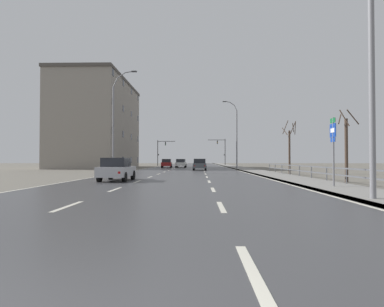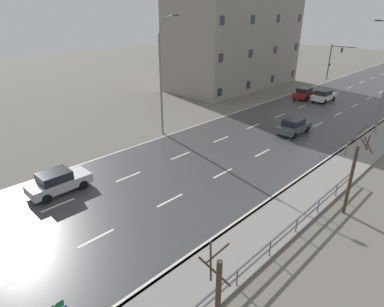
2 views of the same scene
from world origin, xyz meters
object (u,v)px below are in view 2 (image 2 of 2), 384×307
Objects in this scene: traffic_signal_left at (334,58)px; car_far_right at (305,93)px; car_mid_centre at (324,96)px; car_distant at (294,126)px; brick_building at (236,35)px; street_lamp_left_bank at (162,80)px; car_near_left at (58,182)px.

traffic_signal_left is 16.42m from car_far_right.
car_distant is at bearing -74.65° from car_mid_centre.
traffic_signal_left is at bearing 59.54° from brick_building.
car_distant and car_far_right have the same top height.
street_lamp_left_bank reaches higher than car_far_right.
car_near_left is (3.31, -51.54, -3.06)m from traffic_signal_left.
car_mid_centre is 0.19× the size of brick_building.
traffic_signal_left is 1.45× the size of car_distant.
street_lamp_left_bank is 24.75m from car_mid_centre.
street_lamp_left_bank is 2.67× the size of car_mid_centre.
traffic_signal_left is at bearing 89.67° from street_lamp_left_bank.
car_distant is 14.77m from car_mid_centre.
car_mid_centre is at bearing 6.45° from car_far_right.
traffic_signal_left is 0.27× the size of brick_building.
car_distant is at bearing -73.22° from traffic_signal_left.
car_far_right is 14.32m from brick_building.
car_far_right is (3.26, 23.21, -4.63)m from street_lamp_left_bank.
car_distant and car_mid_centre have the same top height.
brick_building reaches higher than car_mid_centre.
car_distant is (9.00, -29.84, -3.06)m from traffic_signal_left.
brick_building is at bearing 178.61° from car_far_right.
car_near_left is at bearing -70.32° from brick_building.
brick_building is at bearing -120.46° from traffic_signal_left.
street_lamp_left_bank is at bearing -134.60° from car_distant.
car_near_left is at bearing -91.51° from car_mid_centre.
car_distant is 0.99× the size of car_far_right.
car_distant is at bearing 75.50° from car_near_left.
traffic_signal_left is 18.98m from brick_building.
car_mid_centre is (5.85, 23.59, -4.63)m from street_lamp_left_bank.
car_near_left is (-5.68, -21.70, 0.00)m from car_distant.
street_lamp_left_bank is 23.89m from car_far_right.
car_mid_centre is at bearing 86.51° from car_near_left.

